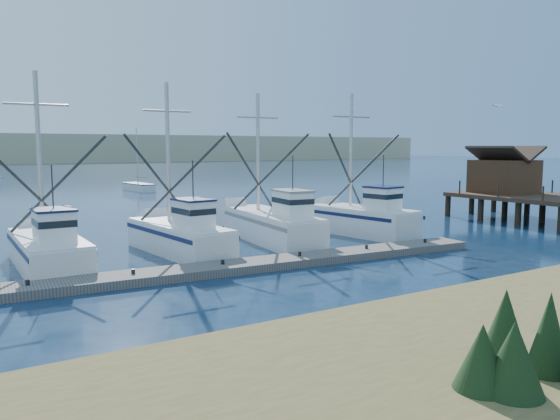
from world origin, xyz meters
name	(u,v)px	position (x,y,z in m)	size (l,w,h in m)	color
ground	(422,286)	(0.00, 0.00, 0.00)	(500.00, 500.00, 0.00)	#0D213B
floating_dock	(223,268)	(-5.78, 6.51, 0.19)	(28.22, 1.88, 0.38)	slate
timber_pier	(545,189)	(21.50, 8.46, 2.57)	(7.00, 20.00, 8.00)	black
trawler_fleet	(202,234)	(-4.60, 11.48, 0.98)	(28.31, 9.43, 9.19)	white
sailboat_near	(139,187)	(4.95, 53.36, 0.49)	(2.48, 6.47, 8.10)	white
flying_gull	(497,106)	(18.08, 10.41, 8.59)	(1.09, 0.20, 0.20)	white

